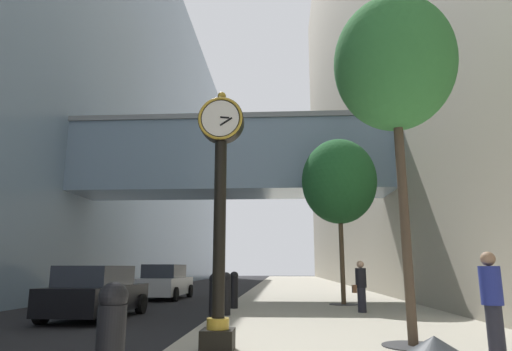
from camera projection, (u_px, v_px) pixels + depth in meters
ground_plane at (250, 292)px, 27.32m from camera, size 110.00×110.00×0.00m
sidewalk_right at (305, 289)px, 30.06m from camera, size 7.18×80.00×0.14m
building_block_left at (95, 100)px, 33.80m from camera, size 24.34×80.00×28.59m
building_block_right at (403, 6)px, 34.01m from camera, size 9.00×80.00×42.96m
street_clock at (220, 201)px, 7.86m from camera, size 0.84×0.55×4.63m
bollard_nearest at (110, 344)px, 4.22m from camera, size 0.29×0.29×1.24m
bollard_fourth at (215, 298)px, 10.75m from camera, size 0.29×0.29×1.24m
bollard_fifth at (226, 292)px, 12.92m from camera, size 0.29×0.29×1.24m
bollard_sixth at (234, 289)px, 15.10m from camera, size 0.29×0.29×1.24m
street_tree_near at (394, 65)px, 8.86m from camera, size 2.41×2.41×6.81m
street_tree_mid_near at (339, 182)px, 17.48m from camera, size 2.96×2.96×6.46m
pedestrian_walking at (361, 285)px, 13.79m from camera, size 0.47×0.36×1.59m
pedestrian_by_clock at (492, 299)px, 7.16m from camera, size 0.47×0.47×1.63m
car_silver_near at (165, 282)px, 21.37m from camera, size 2.08×4.35×1.65m
car_black_mid at (97, 293)px, 13.24m from camera, size 2.06×4.31×1.56m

